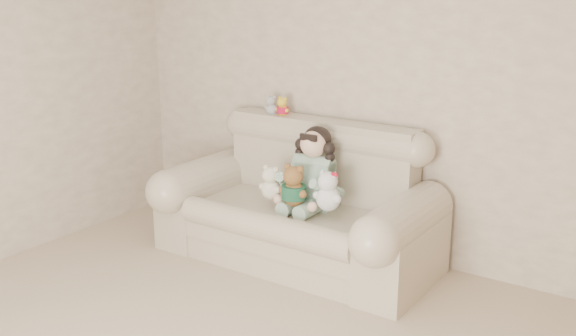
{
  "coord_description": "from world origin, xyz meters",
  "views": [
    {
      "loc": [
        2.21,
        -1.92,
        2.06
      ],
      "look_at": [
        -0.39,
        1.9,
        0.75
      ],
      "focal_mm": 41.61,
      "sensor_mm": 36.0,
      "label": 1
    }
  ],
  "objects_px": {
    "seated_child": "(314,167)",
    "white_cat": "(328,187)",
    "cream_teddy": "(271,180)",
    "sofa": "(296,195)",
    "brown_teddy": "(294,182)"
  },
  "relations": [
    {
      "from": "sofa",
      "to": "brown_teddy",
      "type": "height_order",
      "value": "sofa"
    },
    {
      "from": "white_cat",
      "to": "cream_teddy",
      "type": "bearing_deg",
      "value": 161.64
    },
    {
      "from": "brown_teddy",
      "to": "cream_teddy",
      "type": "height_order",
      "value": "brown_teddy"
    },
    {
      "from": "white_cat",
      "to": "cream_teddy",
      "type": "height_order",
      "value": "white_cat"
    },
    {
      "from": "seated_child",
      "to": "white_cat",
      "type": "height_order",
      "value": "seated_child"
    },
    {
      "from": "sofa",
      "to": "cream_teddy",
      "type": "xyz_separation_m",
      "value": [
        -0.13,
        -0.13,
        0.13
      ]
    },
    {
      "from": "sofa",
      "to": "white_cat",
      "type": "height_order",
      "value": "sofa"
    },
    {
      "from": "seated_child",
      "to": "white_cat",
      "type": "distance_m",
      "value": 0.31
    },
    {
      "from": "brown_teddy",
      "to": "cream_teddy",
      "type": "bearing_deg",
      "value": -175.04
    },
    {
      "from": "white_cat",
      "to": "sofa",
      "type": "bearing_deg",
      "value": 141.12
    },
    {
      "from": "white_cat",
      "to": "cream_teddy",
      "type": "distance_m",
      "value": 0.47
    },
    {
      "from": "seated_child",
      "to": "white_cat",
      "type": "bearing_deg",
      "value": -47.1
    },
    {
      "from": "sofa",
      "to": "cream_teddy",
      "type": "distance_m",
      "value": 0.23
    },
    {
      "from": "seated_child",
      "to": "sofa",
      "type": "bearing_deg",
      "value": -151.83
    },
    {
      "from": "seated_child",
      "to": "brown_teddy",
      "type": "distance_m",
      "value": 0.25
    }
  ]
}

